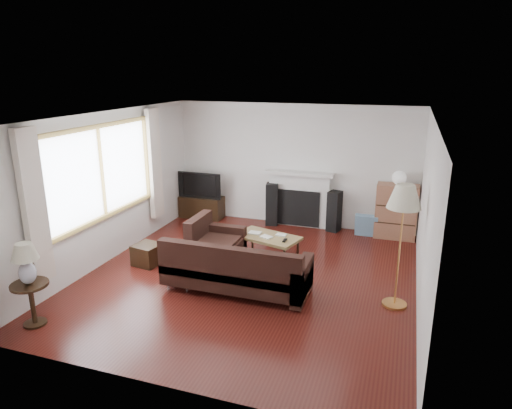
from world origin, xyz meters
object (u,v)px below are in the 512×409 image
(sectional_sofa, at_px, (237,267))
(floor_lamp, at_px, (400,247))
(bookshelf, at_px, (396,211))
(tv_stand, at_px, (202,207))
(side_table, at_px, (32,304))
(coffee_table, at_px, (268,247))

(sectional_sofa, relative_size, floor_lamp, 1.34)
(bookshelf, relative_size, sectional_sofa, 0.46)
(tv_stand, bearing_deg, side_table, -91.83)
(side_table, bearing_deg, floor_lamp, 24.50)
(tv_stand, relative_size, bookshelf, 0.89)
(coffee_table, bearing_deg, bookshelf, 56.45)
(sectional_sofa, height_order, side_table, sectional_sofa)
(bookshelf, relative_size, floor_lamp, 0.61)
(tv_stand, relative_size, floor_lamp, 0.55)
(sectional_sofa, xyz_separation_m, side_table, (-2.12, -1.71, -0.09))
(bookshelf, bearing_deg, coffee_table, -139.08)
(tv_stand, height_order, floor_lamp, floor_lamp)
(bookshelf, xyz_separation_m, side_table, (-4.23, -4.74, -0.24))
(bookshelf, bearing_deg, sectional_sofa, -124.96)
(sectional_sofa, bearing_deg, tv_stand, 123.27)
(coffee_table, xyz_separation_m, side_table, (-2.20, -2.98, 0.08))
(side_table, bearing_deg, sectional_sofa, 38.99)
(tv_stand, height_order, sectional_sofa, sectional_sofa)
(tv_stand, relative_size, coffee_table, 0.88)
(coffee_table, height_order, side_table, side_table)
(coffee_table, bearing_deg, side_table, -110.92)
(bookshelf, xyz_separation_m, floor_lamp, (0.12, -2.76, 0.33))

